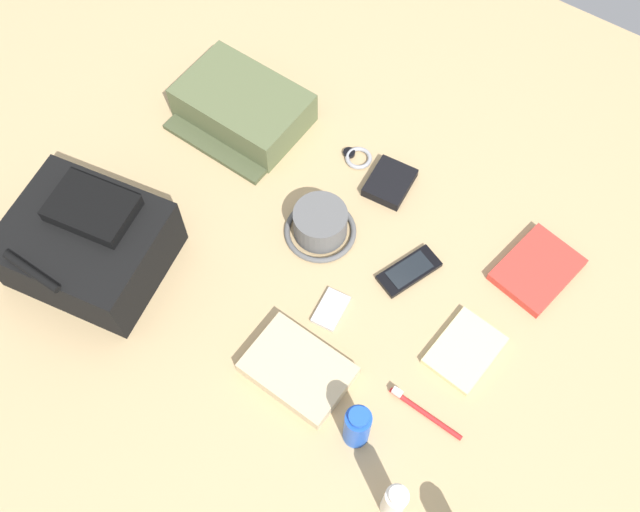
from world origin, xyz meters
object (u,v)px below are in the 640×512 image
at_px(toiletry_pouch, 242,107).
at_px(wallet, 390,183).
at_px(folded_towel, 298,370).
at_px(toothpaste_tube, 394,502).
at_px(notepad, 465,350).
at_px(deodorant_spray, 357,427).
at_px(wristwatch, 357,157).
at_px(bucket_hat, 320,225).
at_px(cell_phone, 409,271).
at_px(backpack, 88,243).
at_px(media_player, 331,309).
at_px(paperback_novel, 537,270).
at_px(toothbrush, 421,410).

height_order(toiletry_pouch, wallet, toiletry_pouch).
xyz_separation_m(toiletry_pouch, folded_towel, (-0.47, 0.45, -0.02)).
relative_size(wallet, folded_towel, 0.55).
bearing_deg(toothpaste_tube, notepad, -84.21).
relative_size(deodorant_spray, wristwatch, 1.93).
bearing_deg(toiletry_pouch, toothpaste_tube, 143.45).
distance_m(bucket_hat, deodorant_spray, 0.45).
bearing_deg(cell_phone, toothpaste_tube, 116.99).
distance_m(toothpaste_tube, deodorant_spray, 0.14).
height_order(wristwatch, wallet, wallet).
xyz_separation_m(backpack, wallet, (-0.42, -0.51, -0.06)).
distance_m(toothpaste_tube, media_player, 0.41).
bearing_deg(folded_towel, wallet, -80.24).
relative_size(bucket_hat, folded_towel, 0.79).
xyz_separation_m(paperback_novel, folded_towel, (0.29, 0.47, 0.01)).
height_order(notepad, folded_towel, folded_towel).
xyz_separation_m(backpack, cell_phone, (-0.57, -0.35, -0.07)).
bearing_deg(wallet, bucket_hat, 66.37).
xyz_separation_m(bucket_hat, notepad, (-0.39, 0.07, -0.03)).
xyz_separation_m(paperback_novel, wristwatch, (0.47, -0.03, -0.00)).
distance_m(cell_phone, notepad, 0.20).
bearing_deg(toiletry_pouch, backpack, 86.63).
distance_m(toothpaste_tube, toothbrush, 0.20).
xyz_separation_m(cell_phone, toothbrush, (-0.17, 0.24, 0.00)).
relative_size(deodorant_spray, wallet, 1.24).
distance_m(backpack, notepad, 0.80).
distance_m(toothbrush, wallet, 0.52).
relative_size(backpack, bucket_hat, 2.18).
bearing_deg(toiletry_pouch, folded_towel, 136.57).
height_order(deodorant_spray, media_player, deodorant_spray).
xyz_separation_m(toiletry_pouch, cell_phone, (-0.54, 0.13, -0.04)).
xyz_separation_m(cell_phone, wallet, (0.15, -0.16, 0.01)).
bearing_deg(backpack, notepad, -161.01).
bearing_deg(deodorant_spray, toiletry_pouch, -37.59).
relative_size(backpack, folded_towel, 1.72).
relative_size(wristwatch, notepad, 0.47).
height_order(bucket_hat, notepad, bucket_hat).
bearing_deg(toiletry_pouch, paperback_novel, -178.45).
height_order(paperback_novel, notepad, paperback_novel).
height_order(bucket_hat, media_player, bucket_hat).
relative_size(media_player, folded_towel, 0.45).
height_order(paperback_novel, toothbrush, same).
height_order(cell_phone, wristwatch, cell_phone).
height_order(toothpaste_tube, paperback_novel, toothpaste_tube).
bearing_deg(cell_phone, toothbrush, 125.25).
bearing_deg(folded_towel, toiletry_pouch, -43.43).
bearing_deg(folded_towel, media_player, -81.89).
xyz_separation_m(backpack, toothbrush, (-0.74, -0.10, -0.07)).
bearing_deg(toothbrush, wristwatch, -45.50).
bearing_deg(bucket_hat, media_player, 130.91).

